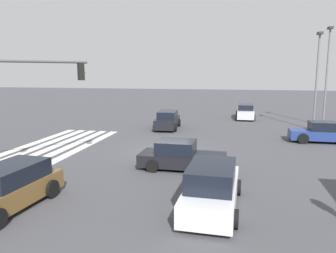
% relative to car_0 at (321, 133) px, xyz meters
% --- Properties ---
extents(ground_plane, '(146.63, 146.63, 0.00)m').
position_rel_car_0_xyz_m(ground_plane, '(4.90, -9.88, -0.66)').
color(ground_plane, '#47474C').
extents(crosswalk_markings, '(11.67, 4.40, 0.01)m').
position_rel_car_0_xyz_m(crosswalk_markings, '(4.90, -17.47, -0.66)').
color(crosswalk_markings, silver).
rests_on(crosswalk_markings, ground_plane).
extents(car_0, '(1.97, 4.16, 1.44)m').
position_rel_car_0_xyz_m(car_0, '(0.00, 0.00, 0.00)').
color(car_0, navy).
rests_on(car_0, ground_plane).
extents(car_1, '(4.58, 2.23, 1.55)m').
position_rel_car_0_xyz_m(car_1, '(14.29, -13.78, 0.09)').
color(car_1, brown).
rests_on(car_1, ground_plane).
extents(car_2, '(4.40, 2.11, 1.52)m').
position_rel_car_0_xyz_m(car_2, '(-3.26, -11.60, 0.07)').
color(car_2, black).
rests_on(car_2, ground_plane).
extents(car_3, '(4.74, 1.94, 1.51)m').
position_rel_car_0_xyz_m(car_3, '(-10.86, -4.86, 0.06)').
color(car_3, silver).
rests_on(car_3, ground_plane).
extents(car_4, '(2.16, 4.33, 1.43)m').
position_rel_car_0_xyz_m(car_4, '(8.22, -8.54, -0.01)').
color(car_4, black).
rests_on(car_4, ground_plane).
extents(car_5, '(4.77, 2.12, 1.65)m').
position_rel_car_0_xyz_m(car_5, '(12.81, -6.66, 0.11)').
color(car_5, silver).
rests_on(car_5, ground_plane).
extents(street_light_pole_a, '(0.80, 0.36, 8.02)m').
position_rel_car_0_xyz_m(street_light_pole_a, '(-5.16, 0.60, 4.15)').
color(street_light_pole_a, slate).
rests_on(street_light_pole_a, ground_plane).
extents(street_light_pole_b, '(0.80, 0.36, 8.71)m').
position_rel_car_0_xyz_m(street_light_pole_b, '(-7.55, 1.94, 4.50)').
color(street_light_pole_b, slate).
rests_on(street_light_pole_b, ground_plane).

